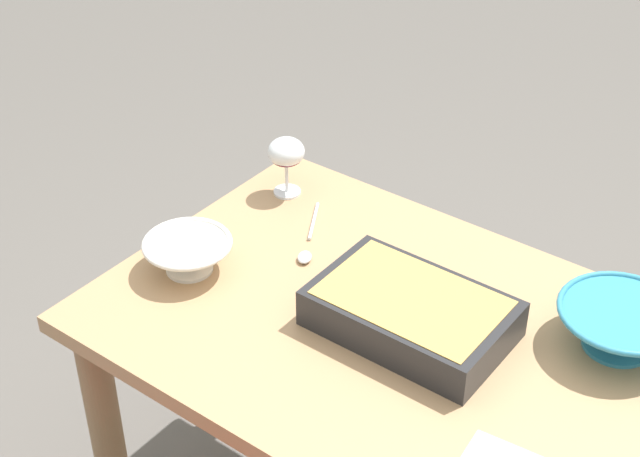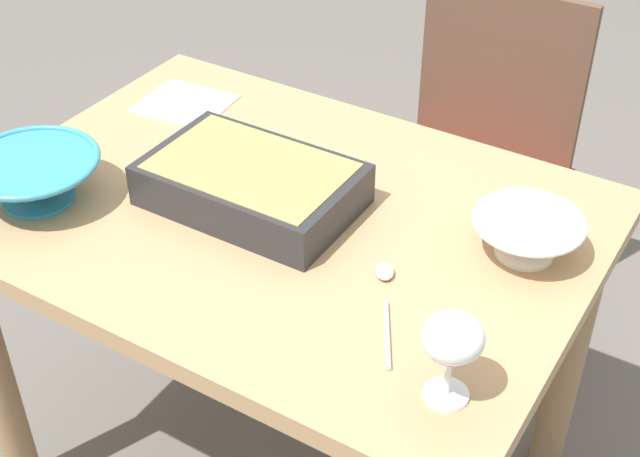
# 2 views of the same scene
# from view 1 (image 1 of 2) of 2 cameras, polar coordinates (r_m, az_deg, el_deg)

# --- Properties ---
(dining_table) EXTENTS (1.11, 0.80, 0.75)m
(dining_table) POSITION_cam_1_polar(r_m,az_deg,el_deg) (1.96, 3.68, -8.49)
(dining_table) COLOR tan
(dining_table) RESTS_ON ground_plane
(wine_glass) EXTENTS (0.09, 0.09, 0.14)m
(wine_glass) POSITION_cam_1_polar(r_m,az_deg,el_deg) (2.20, -2.03, 4.44)
(wine_glass) COLOR white
(wine_glass) RESTS_ON dining_table
(casserole_dish) EXTENTS (0.37, 0.24, 0.08)m
(casserole_dish) POSITION_cam_1_polar(r_m,az_deg,el_deg) (1.83, 5.47, -4.96)
(casserole_dish) COLOR #262628
(casserole_dish) RESTS_ON dining_table
(mixing_bowl) EXTENTS (0.24, 0.24, 0.09)m
(mixing_bowl) POSITION_cam_1_polar(r_m,az_deg,el_deg) (1.87, 17.50, -5.56)
(mixing_bowl) COLOR teal
(mixing_bowl) RESTS_ON dining_table
(small_bowl) EXTENTS (0.19, 0.19, 0.07)m
(small_bowl) POSITION_cam_1_polar(r_m,az_deg,el_deg) (2.00, -7.88, -1.49)
(small_bowl) COLOR white
(small_bowl) RESTS_ON dining_table
(serving_spoon) EXTENTS (0.13, 0.21, 0.01)m
(serving_spoon) POSITION_cam_1_polar(r_m,az_deg,el_deg) (2.06, -0.74, -0.98)
(serving_spoon) COLOR silver
(serving_spoon) RESTS_ON dining_table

